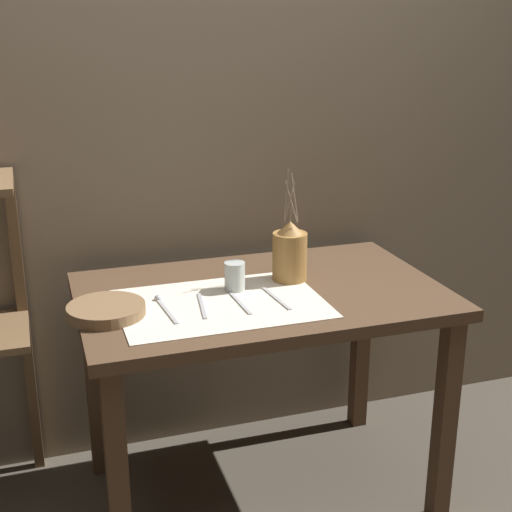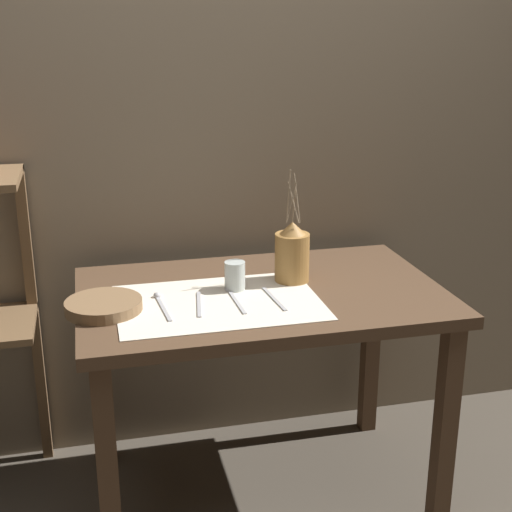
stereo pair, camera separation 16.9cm
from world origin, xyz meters
TOP-DOWN VIEW (x-y plane):
  - ground_plane at (0.00, 0.00)m, footprint 12.00×12.00m
  - stone_wall_back at (0.00, 0.48)m, footprint 7.00×0.06m
  - wooden_table at (0.00, 0.00)m, footprint 1.19×0.75m
  - linen_cloth at (-0.16, -0.07)m, footprint 0.64×0.44m
  - pitcher_with_flowers at (0.12, 0.06)m, footprint 0.12×0.12m
  - wooden_bowl at (-0.51, -0.06)m, footprint 0.23×0.23m
  - glass_tumbler_near at (-0.08, 0.02)m, footprint 0.07×0.07m
  - spoon_outer at (-0.34, -0.03)m, footprint 0.03×0.22m
  - fork_outer at (-0.22, -0.08)m, footprint 0.04×0.21m
  - spoon_inner at (-0.10, -0.03)m, footprint 0.03×0.22m
  - knife_center at (0.02, -0.09)m, footprint 0.03×0.21m

SIDE VIEW (x-z plane):
  - ground_plane at x=0.00m, z-range 0.00..0.00m
  - wooden_table at x=0.00m, z-range 0.28..1.06m
  - linen_cloth at x=-0.16m, z-range 0.78..0.78m
  - fork_outer at x=-0.22m, z-range 0.78..0.79m
  - knife_center at x=0.02m, z-range 0.78..0.79m
  - spoon_outer at x=-0.34m, z-range 0.77..0.80m
  - spoon_inner at x=-0.10m, z-range 0.77..0.80m
  - wooden_bowl at x=-0.51m, z-range 0.78..0.82m
  - glass_tumbler_near at x=-0.08m, z-range 0.78..0.88m
  - pitcher_with_flowers at x=0.12m, z-range 0.68..1.07m
  - stone_wall_back at x=0.00m, z-range 0.00..2.40m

